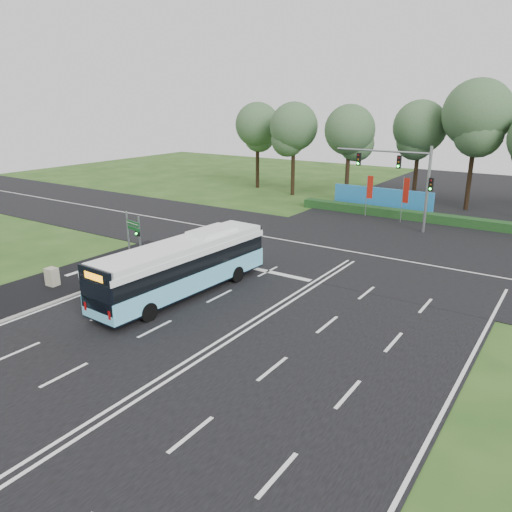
# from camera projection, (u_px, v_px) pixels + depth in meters

# --- Properties ---
(ground) EXTENTS (120.00, 120.00, 0.00)m
(ground) POSITION_uv_depth(u_px,v_px,m) (270.00, 310.00, 25.92)
(ground) COLOR #234818
(ground) RESTS_ON ground
(road_main) EXTENTS (20.00, 120.00, 0.04)m
(road_main) POSITION_uv_depth(u_px,v_px,m) (270.00, 310.00, 25.91)
(road_main) COLOR black
(road_main) RESTS_ON ground
(road_cross) EXTENTS (120.00, 14.00, 0.05)m
(road_cross) POSITION_uv_depth(u_px,v_px,m) (360.00, 253.00, 35.42)
(road_cross) COLOR black
(road_cross) RESTS_ON ground
(bike_path) EXTENTS (5.00, 18.00, 0.06)m
(bike_path) POSITION_uv_depth(u_px,v_px,m) (69.00, 280.00, 30.17)
(bike_path) COLOR black
(bike_path) RESTS_ON ground
(kerb_strip) EXTENTS (0.25, 18.00, 0.12)m
(kerb_strip) POSITION_uv_depth(u_px,v_px,m) (95.00, 287.00, 28.89)
(kerb_strip) COLOR gray
(kerb_strip) RESTS_ON ground
(city_bus) EXTENTS (2.99, 11.64, 3.31)m
(city_bus) POSITION_uv_depth(u_px,v_px,m) (184.00, 266.00, 27.51)
(city_bus) COLOR #64C6E9
(city_bus) RESTS_ON ground
(pedestrian_signal) EXTENTS (0.31, 0.41, 3.33)m
(pedestrian_signal) POSITION_uv_depth(u_px,v_px,m) (139.00, 240.00, 32.20)
(pedestrian_signal) COLOR gray
(pedestrian_signal) RESTS_ON ground
(street_sign) EXTENTS (1.43, 0.39, 3.75)m
(street_sign) POSITION_uv_depth(u_px,v_px,m) (131.00, 233.00, 31.53)
(street_sign) COLOR gray
(street_sign) RESTS_ON ground
(utility_cabinet) EXTENTS (0.69, 0.59, 1.11)m
(utility_cabinet) POSITION_uv_depth(u_px,v_px,m) (52.00, 277.00, 29.11)
(utility_cabinet) COLOR #A7A186
(utility_cabinet) RESTS_ON ground
(banner_flag_left) EXTENTS (0.58, 0.09, 3.91)m
(banner_flag_left) POSITION_uv_depth(u_px,v_px,m) (369.00, 189.00, 45.92)
(banner_flag_left) COLOR gray
(banner_flag_left) RESTS_ON ground
(banner_flag_mid) EXTENTS (0.59, 0.20, 4.08)m
(banner_flag_mid) POSITION_uv_depth(u_px,v_px,m) (405.00, 193.00, 43.53)
(banner_flag_mid) COLOR gray
(banner_flag_mid) RESTS_ON ground
(traffic_light_gantry) EXTENTS (8.41, 0.28, 7.00)m
(traffic_light_gantry) POSITION_uv_depth(u_px,v_px,m) (407.00, 174.00, 40.66)
(traffic_light_gantry) COLOR gray
(traffic_light_gantry) RESTS_ON ground
(hedge) EXTENTS (22.00, 1.20, 0.80)m
(hedge) POSITION_uv_depth(u_px,v_px,m) (414.00, 216.00, 45.22)
(hedge) COLOR #133516
(hedge) RESTS_ON ground
(blue_hoarding) EXTENTS (10.00, 0.30, 2.20)m
(blue_hoarding) POSITION_uv_depth(u_px,v_px,m) (382.00, 199.00, 49.11)
(blue_hoarding) COLOR #2173B3
(blue_hoarding) RESTS_ON ground
(eucalyptus_row) EXTENTS (48.13, 9.03, 12.52)m
(eucalyptus_row) POSITION_uv_depth(u_px,v_px,m) (461.00, 125.00, 47.34)
(eucalyptus_row) COLOR black
(eucalyptus_row) RESTS_ON ground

